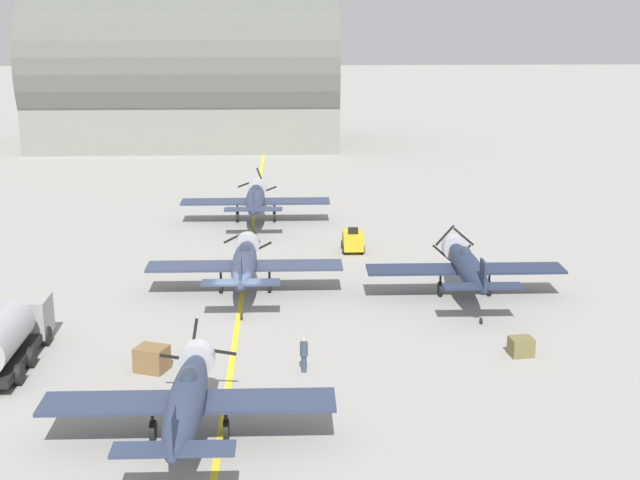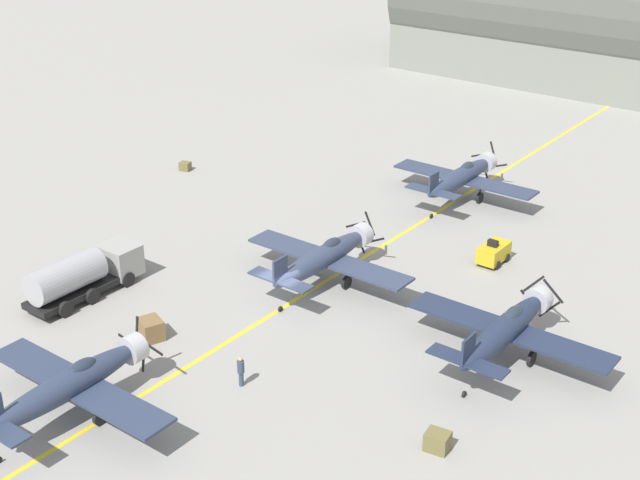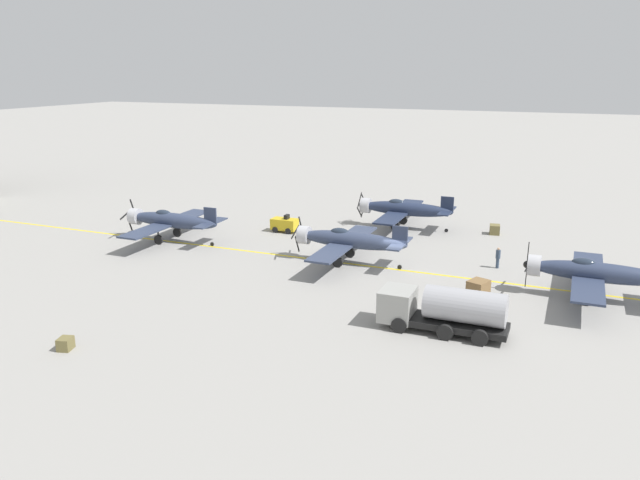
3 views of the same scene
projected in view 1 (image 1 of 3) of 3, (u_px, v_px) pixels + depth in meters
ground_plane at (238, 319)px, 50.52m from camera, size 400.00×400.00×0.00m
taxiway_stripe at (238, 319)px, 50.52m from camera, size 0.30×160.00×0.01m
airplane_mid_right at (467, 266)px, 53.71m from camera, size 12.00×9.98×3.65m
airplane_far_center at (255, 199)px, 71.74m from camera, size 12.00×9.98×3.71m
airplane_near_center at (187, 399)px, 35.85m from camera, size 12.00×9.98×3.79m
airplane_mid_center at (245, 263)px, 54.34m from camera, size 12.00×9.98×3.65m
fuel_tanker at (8, 335)px, 44.04m from camera, size 2.68×8.00×2.98m
tow_tractor at (353, 240)px, 64.05m from camera, size 1.57×2.60×1.79m
ground_crew_walking at (304, 353)px, 43.19m from camera, size 0.39×0.39×1.77m
supply_crate_mid_lane at (152, 359)px, 43.44m from camera, size 1.81×1.67×1.23m
supply_crate_outboard at (521, 347)px, 45.31m from camera, size 1.28×1.12×0.96m
hangar at (187, 80)px, 109.78m from camera, size 36.78×19.62×19.62m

